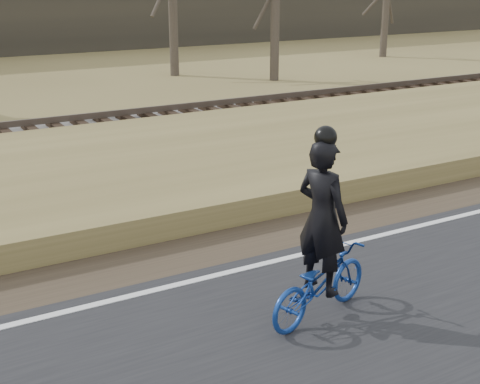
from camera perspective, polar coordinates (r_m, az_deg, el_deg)
ground at (r=9.20m, az=-0.95°, el=-7.82°), size 120.00×120.00×0.00m
road at (r=7.38m, az=8.81°, el=-14.95°), size 120.00×6.00×0.06m
edge_line at (r=9.33m, az=-1.55°, el=-6.99°), size 120.00×0.12×0.01m
shoulder at (r=10.16m, az=-4.23°, el=-5.12°), size 120.00×1.60×0.04m
embankment at (r=12.70m, az=-10.14°, el=0.44°), size 120.00×5.00×0.44m
ballast at (r=16.21m, az=-14.78°, el=4.01°), size 120.00×3.00×0.45m
railroad at (r=16.14m, az=-14.86°, el=5.06°), size 120.00×2.40×0.29m
cyclist at (r=7.99m, az=6.90°, el=-5.48°), size 1.80×1.04×2.36m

